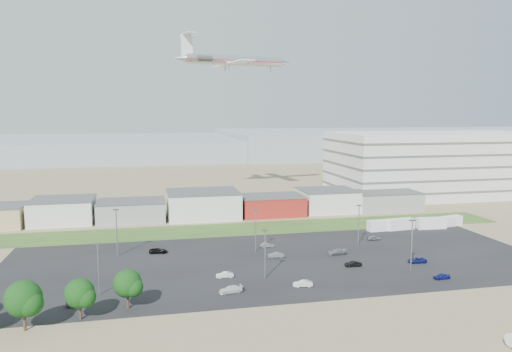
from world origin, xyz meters
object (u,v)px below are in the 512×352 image
object	(u,v)px
parked_car_1	(353,264)
parked_car_8	(374,238)
parked_car_2	(442,276)
parked_car_3	(231,289)
airliner	(235,60)
parked_car_13	(303,284)
parked_car_4	(225,275)
parked_car_9	(158,251)
parked_car_0	(417,260)
parked_car_10	(77,303)
parked_car_11	(268,245)
parked_car_12	(337,252)
box_trailer_a	(381,225)
parked_car_7	(276,255)

from	to	relation	value
parked_car_1	parked_car_8	distance (m)	24.39
parked_car_2	parked_car_3	distance (m)	42.18
airliner	parked_car_13	distance (m)	115.64
parked_car_2	parked_car_4	bearing A→B (deg)	-105.35
parked_car_9	airliner	bearing A→B (deg)	-17.34
parked_car_0	parked_car_4	bearing A→B (deg)	-85.44
parked_car_8	parked_car_9	size ratio (longest dim) A/B	0.79
parked_car_10	parked_car_11	distance (m)	50.08
parked_car_3	parked_car_1	bearing A→B (deg)	101.53
airliner	parked_car_3	world-z (taller)	airliner
parked_car_2	parked_car_12	distance (m)	24.90
parked_car_4	parked_car_9	size ratio (longest dim) A/B	0.82
airliner	parked_car_2	world-z (taller)	airliner
parked_car_10	parked_car_12	xyz separation A→B (m)	(54.74, 19.77, 0.11)
box_trailer_a	parked_car_10	size ratio (longest dim) A/B	2.09
parked_car_13	parked_car_3	bearing A→B (deg)	-82.31
parked_car_1	parked_car_12	xyz separation A→B (m)	(-0.12, 9.25, 0.06)
parked_car_2	parked_car_13	size ratio (longest dim) A/B	0.91
box_trailer_a	parked_car_4	size ratio (longest dim) A/B	2.25
airliner	parked_car_7	size ratio (longest dim) A/B	12.87
airliner	parked_car_13	size ratio (longest dim) A/B	12.73
parked_car_11	parked_car_13	bearing A→B (deg)	-178.96
parked_car_0	parked_car_2	bearing A→B (deg)	-1.50
parked_car_4	parked_car_11	distance (m)	24.40
parked_car_13	box_trailer_a	bearing A→B (deg)	144.25
box_trailer_a	parked_car_11	bearing A→B (deg)	-167.98
box_trailer_a	parked_car_2	world-z (taller)	box_trailer_a
parked_car_4	parked_car_12	distance (m)	29.83
parked_car_8	parked_car_11	xyz separation A→B (m)	(-28.60, -0.88, -0.00)
parked_car_7	parked_car_3	bearing A→B (deg)	-28.38
parked_car_1	parked_car_10	size ratio (longest dim) A/B	0.96
parked_car_2	parked_car_8	distance (m)	31.14
parked_car_2	parked_car_9	world-z (taller)	parked_car_9
parked_car_4	parked_car_8	bearing A→B (deg)	116.79
box_trailer_a	parked_car_4	distance (m)	57.64
parked_car_1	parked_car_9	size ratio (longest dim) A/B	0.84
airliner	parked_car_12	world-z (taller)	airliner
parked_car_9	parked_car_13	world-z (taller)	parked_car_13
parked_car_12	parked_car_3	bearing A→B (deg)	-63.34
parked_car_1	parked_car_2	size ratio (longest dim) A/B	1.07
parked_car_3	parked_car_10	bearing A→B (deg)	-96.51
parked_car_10	parked_car_13	size ratio (longest dim) A/B	1.02
parked_car_2	parked_car_7	size ratio (longest dim) A/B	0.92
parked_car_4	parked_car_8	size ratio (longest dim) A/B	1.03
parked_car_3	parked_car_7	distance (m)	24.27
parked_car_4	parked_car_11	xyz separation A→B (m)	(13.69, 20.19, -0.00)
parked_car_11	parked_car_10	bearing A→B (deg)	127.14
airliner	parked_car_2	xyz separation A→B (m)	(22.92, -104.93, -51.91)
parked_car_0	parked_car_10	xyz separation A→B (m)	(-69.66, -10.06, -0.02)
parked_car_11	parked_car_8	bearing A→B (deg)	-87.07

